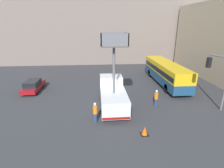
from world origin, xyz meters
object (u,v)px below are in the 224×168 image
(road_worker_near_truck, at_px, (95,113))
(parked_car_curbside, at_px, (33,85))
(traffic_cone_near_truck, at_px, (145,131))
(road_worker_directing, at_px, (156,98))
(city_bus, at_px, (166,71))
(utility_truck, at_px, (113,92))
(traffic_light_pole, at_px, (221,74))

(road_worker_near_truck, height_order, parked_car_curbside, road_worker_near_truck)
(traffic_cone_near_truck, bearing_deg, parked_car_curbside, 138.24)
(road_worker_near_truck, height_order, traffic_cone_near_truck, road_worker_near_truck)
(road_worker_directing, bearing_deg, road_worker_near_truck, -86.85)
(city_bus, xyz_separation_m, traffic_cone_near_truck, (-6.19, -12.19, -1.50))
(city_bus, bearing_deg, road_worker_near_truck, 132.17)
(city_bus, relative_size, parked_car_curbside, 2.57)
(city_bus, bearing_deg, utility_truck, 127.36)
(city_bus, distance_m, road_worker_directing, 8.25)
(city_bus, height_order, traffic_light_pole, traffic_light_pole)
(city_bus, bearing_deg, parked_car_curbside, 92.09)
(traffic_light_pole, xyz_separation_m, road_worker_directing, (-5.38, 1.61, -2.97))
(city_bus, bearing_deg, traffic_cone_near_truck, 150.35)
(city_bus, bearing_deg, traffic_light_pole, -172.19)
(road_worker_near_truck, bearing_deg, traffic_cone_near_truck, -103.76)
(utility_truck, bearing_deg, parked_car_curbside, 151.23)
(road_worker_directing, distance_m, traffic_cone_near_truck, 5.50)
(road_worker_near_truck, relative_size, road_worker_directing, 1.03)
(road_worker_directing, height_order, parked_car_curbside, road_worker_directing)
(traffic_light_pole, distance_m, road_worker_near_truck, 12.11)
(road_worker_directing, bearing_deg, utility_truck, -114.47)
(utility_truck, distance_m, traffic_light_pole, 10.37)
(traffic_light_pole, bearing_deg, traffic_cone_near_truck, -157.39)
(road_worker_directing, relative_size, parked_car_curbside, 0.39)
(traffic_light_pole, relative_size, road_worker_directing, 3.17)
(traffic_light_pole, distance_m, road_worker_directing, 6.35)
(utility_truck, relative_size, road_worker_directing, 4.13)
(traffic_light_pole, xyz_separation_m, road_worker_near_truck, (-11.70, -1.08, -2.93))
(traffic_light_pole, bearing_deg, utility_truck, 168.76)
(parked_car_curbside, bearing_deg, city_bus, 4.82)
(parked_car_curbside, bearing_deg, traffic_light_pole, -20.48)
(road_worker_directing, relative_size, traffic_cone_near_truck, 2.63)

